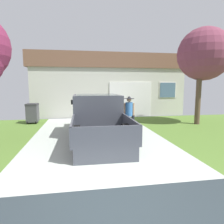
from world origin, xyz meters
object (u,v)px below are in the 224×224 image
(handbag, at_px, (129,133))
(pickup_truck, at_px, (97,117))
(house_with_garage, at_px, (106,85))
(person_with_hat, at_px, (129,112))
(wheeled_trash_bin, at_px, (32,113))
(front_yard_tree, at_px, (204,55))

(handbag, bearing_deg, pickup_truck, 159.04)
(house_with_garage, bearing_deg, person_with_hat, -90.15)
(pickup_truck, xyz_separation_m, handbag, (1.25, -0.48, -0.61))
(pickup_truck, xyz_separation_m, wheeled_trash_bin, (-3.31, 3.20, -0.16))
(house_with_garage, relative_size, wheeled_trash_bin, 9.74)
(person_with_hat, height_order, house_with_garage, house_with_garage)
(person_with_hat, bearing_deg, handbag, 93.51)
(person_with_hat, xyz_separation_m, handbag, (-0.09, -0.34, -0.82))
(wheeled_trash_bin, bearing_deg, pickup_truck, -44.08)
(house_with_garage, bearing_deg, pickup_truck, -100.47)
(front_yard_tree, height_order, wheeled_trash_bin, front_yard_tree)
(pickup_truck, relative_size, wheeled_trash_bin, 5.05)
(pickup_truck, height_order, front_yard_tree, front_yard_tree)
(person_with_hat, bearing_deg, wheeled_trash_bin, -17.17)
(person_with_hat, distance_m, wheeled_trash_bin, 5.74)
(pickup_truck, distance_m, front_yard_tree, 6.72)
(person_with_hat, bearing_deg, front_yard_tree, -140.04)
(handbag, xyz_separation_m, front_yard_tree, (4.57, 2.09, 3.55))
(handbag, distance_m, wheeled_trash_bin, 5.88)
(pickup_truck, relative_size, house_with_garage, 0.52)
(pickup_truck, distance_m, handbag, 1.47)
(front_yard_tree, relative_size, wheeled_trash_bin, 4.67)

